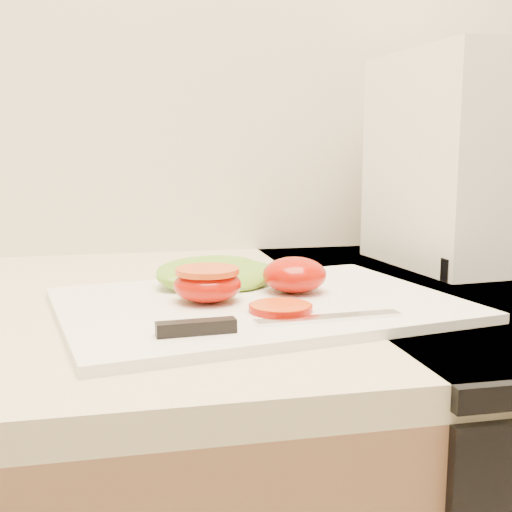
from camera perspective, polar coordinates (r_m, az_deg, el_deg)
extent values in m
cube|color=beige|center=(0.75, -7.38, -4.67)|extent=(3.92, 0.65, 0.03)
cube|color=white|center=(0.68, 0.18, -4.33)|extent=(0.45, 0.36, 0.01)
ellipsoid|color=#B21700|center=(0.71, 3.45, -1.67)|extent=(0.07, 0.07, 0.04)
ellipsoid|color=#B21700|center=(0.66, -4.33, -2.58)|extent=(0.07, 0.07, 0.04)
cylinder|color=#DA3400|center=(0.66, -4.35, -1.33)|extent=(0.07, 0.07, 0.01)
cylinder|color=#CB5121|center=(0.63, 2.19, -4.62)|extent=(0.06, 0.06, 0.01)
ellipsoid|color=#5E9928|center=(0.74, -3.51, -1.62)|extent=(0.16, 0.13, 0.03)
cube|color=silver|center=(0.60, 6.49, -5.47)|extent=(0.14, 0.03, 0.00)
cube|color=black|center=(0.55, -5.34, -6.33)|extent=(0.07, 0.02, 0.01)
cube|color=white|center=(0.98, 18.14, 8.05)|extent=(0.22, 0.27, 0.30)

